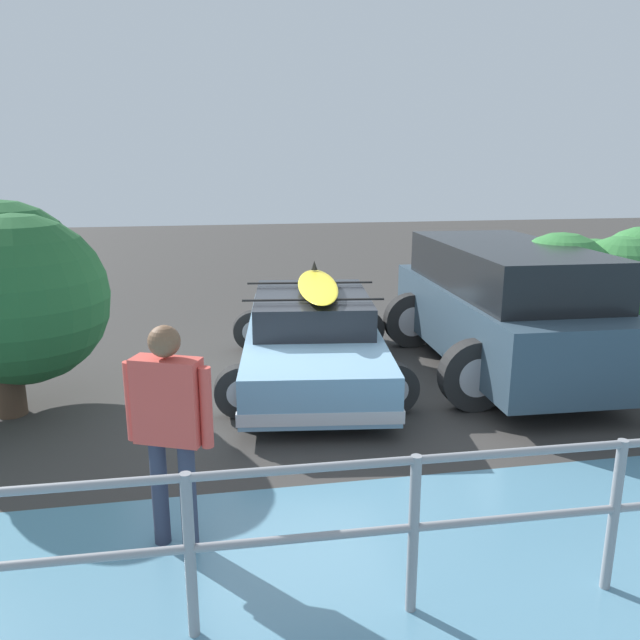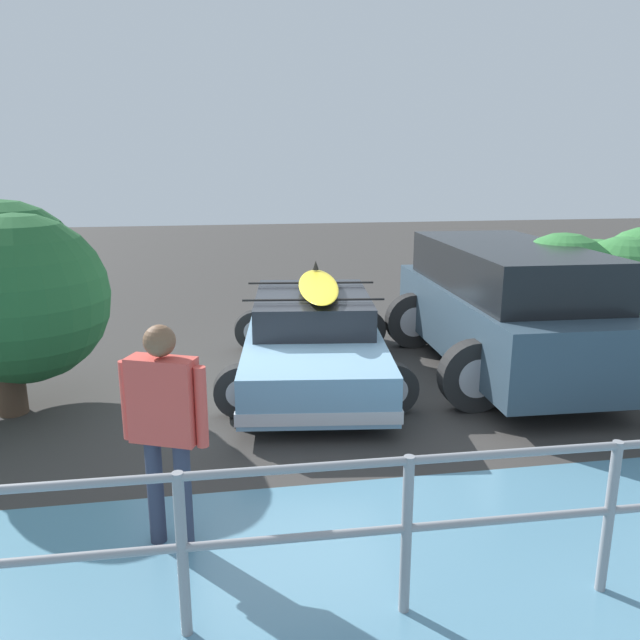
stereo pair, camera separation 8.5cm
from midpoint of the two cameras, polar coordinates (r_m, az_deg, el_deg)
The scene contains 6 objects.
ground_plane at distance 7.99m, azimuth -2.55°, elevation -6.75°, with size 44.00×44.00×0.02m, color #383533.
sedan_car at distance 8.44m, azimuth -1.00°, elevation -1.55°, with size 2.67×4.47×1.41m.
suv_car at distance 8.95m, azimuth 16.07°, elevation 1.28°, with size 2.74×4.62×1.78m.
person_bystander at distance 4.74m, azimuth -14.14°, elevation -8.65°, with size 0.63×0.37×1.74m.
railing_fence at distance 4.01m, azimuth -2.05°, elevation -17.93°, with size 9.83×0.21×1.11m.
bush_near_right at distance 9.90m, azimuth 25.35°, elevation 2.37°, with size 3.00×2.50×2.06m.
Camera 1 is at (0.99, 7.39, 2.86)m, focal length 35.00 mm.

